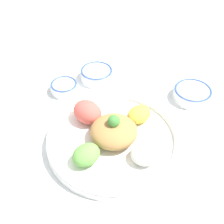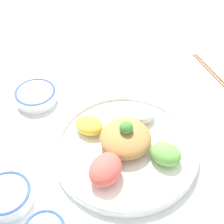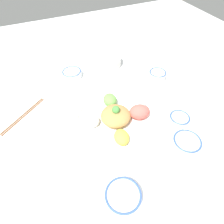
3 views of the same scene
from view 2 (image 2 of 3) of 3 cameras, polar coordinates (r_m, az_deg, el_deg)
name	(u,v)px [view 2 (image 2 of 3)]	position (r m, az deg, el deg)	size (l,w,h in m)	color
ground_plane	(126,156)	(0.77, 2.50, -8.09)	(2.40, 2.40, 0.00)	white
salad_platter	(125,145)	(0.76, 2.40, -6.03)	(0.36, 0.36, 0.10)	white
sauce_bowl_red	(7,196)	(0.72, -18.66, -14.29)	(0.11, 0.11, 0.04)	white
rice_bowl_plain	(36,95)	(0.91, -13.77, 3.03)	(0.12, 0.12, 0.04)	white
chopsticks_pair_near	(215,75)	(1.03, 18.38, 6.43)	(0.16, 0.20, 0.01)	brown
serving_spoon_extra	(23,142)	(0.82, -15.89, -5.29)	(0.06, 0.12, 0.01)	silver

